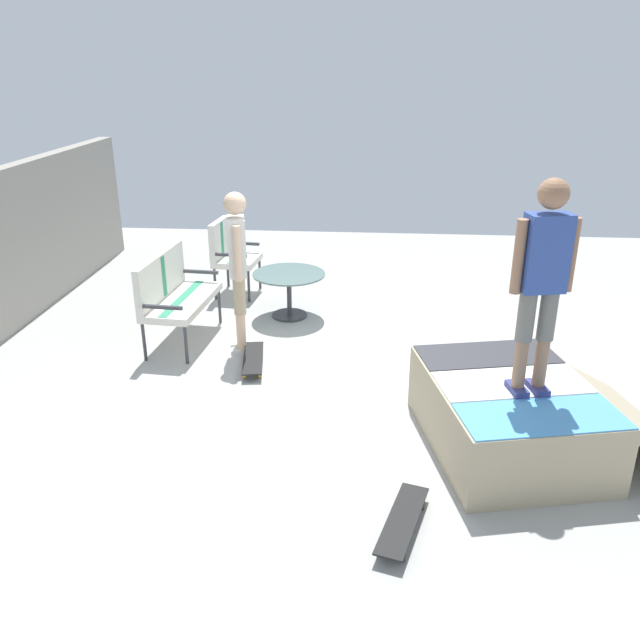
# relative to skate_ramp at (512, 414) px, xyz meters

# --- Properties ---
(ground_plane) EXTENTS (12.00, 12.00, 0.10)m
(ground_plane) POSITION_rel_skate_ramp_xyz_m (1.08, 1.49, -0.35)
(ground_plane) COLOR #A8A8A3
(skate_ramp) EXTENTS (2.00, 2.34, 0.61)m
(skate_ramp) POSITION_rel_skate_ramp_xyz_m (0.00, 0.00, 0.00)
(skate_ramp) COLOR tan
(skate_ramp) RESTS_ON ground_plane
(patio_bench) EXTENTS (1.29, 0.65, 1.02)m
(patio_bench) POSITION_rel_skate_ramp_xyz_m (1.95, 3.43, 0.31)
(patio_bench) COLOR #38383D
(patio_bench) RESTS_ON ground_plane
(patio_chair_near_house) EXTENTS (0.68, 0.61, 1.02)m
(patio_chair_near_house) POSITION_rel_skate_ramp_xyz_m (3.58, 3.13, 0.31)
(patio_chair_near_house) COLOR #38383D
(patio_chair_near_house) RESTS_ON ground_plane
(patio_table) EXTENTS (0.90, 0.90, 0.57)m
(patio_table) POSITION_rel_skate_ramp_xyz_m (2.78, 2.21, 0.10)
(patio_table) COLOR #38383D
(patio_table) RESTS_ON ground_plane
(person_watching) EXTENTS (0.47, 0.30, 1.77)m
(person_watching) POSITION_rel_skate_ramp_xyz_m (1.73, 2.62, 0.74)
(person_watching) COLOR silver
(person_watching) RESTS_ON ground_plane
(person_skater) EXTENTS (0.29, 0.47, 1.67)m
(person_skater) POSITION_rel_skate_ramp_xyz_m (-0.16, -0.05, 1.27)
(person_skater) COLOR navy
(person_skater) RESTS_ON skate_ramp
(skateboard_by_bench) EXTENTS (0.82, 0.31, 0.10)m
(skateboard_by_bench) POSITION_rel_skate_ramp_xyz_m (1.34, 2.42, -0.22)
(skateboard_by_bench) COLOR black
(skateboard_by_bench) RESTS_ON ground_plane
(skateboard_spare) EXTENTS (0.82, 0.42, 0.10)m
(skateboard_spare) POSITION_rel_skate_ramp_xyz_m (-1.14, 0.93, -0.22)
(skateboard_spare) COLOR black
(skateboard_spare) RESTS_ON ground_plane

